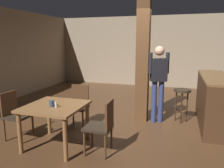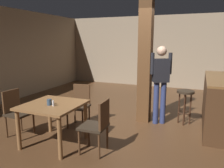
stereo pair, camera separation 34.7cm
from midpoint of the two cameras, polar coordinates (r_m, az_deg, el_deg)
The scene contains 12 objects.
ground_plane at distance 4.90m, azimuth 1.69°, elevation -10.68°, with size 10.80×10.80×0.00m, color #4C301C.
wall_back at distance 8.98m, azimuth 9.61°, elevation 8.32°, with size 8.00×0.10×2.80m, color gray.
pillar at distance 4.96m, azimuth 6.08°, elevation 6.20°, with size 0.28×0.28×2.80m, color brown.
dining_table at distance 3.96m, azimuth -17.08°, elevation -6.99°, with size 0.97×0.97×0.74m.
chair_west at distance 4.56m, azimuth -26.16°, elevation -6.81°, with size 0.44×0.44×0.89m.
chair_north at distance 4.74m, azimuth -10.78°, elevation -5.16°, with size 0.46×0.46×0.89m.
chair_east at distance 3.58m, azimuth -5.31°, elevation -10.45°, with size 0.43×0.43×0.89m.
napkin_cup at distance 3.85m, azimuth -18.02°, elevation -4.91°, with size 0.08×0.08×0.10m, color #33475B.
salt_shaker at distance 3.78m, azimuth -17.01°, elevation -5.22°, with size 0.03×0.03×0.09m, color silver.
standing_person at distance 4.89m, azimuth 10.05°, elevation 1.33°, with size 0.46×0.33×1.72m.
bar_counter at distance 5.20m, azimuth 22.30°, elevation -3.85°, with size 0.56×2.09×1.08m.
bar_stool_near at distance 5.13m, azimuth 15.98°, elevation -3.34°, with size 0.37×0.37×0.76m.
Camera 1 is at (1.06, -4.44, 1.83)m, focal length 35.00 mm.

